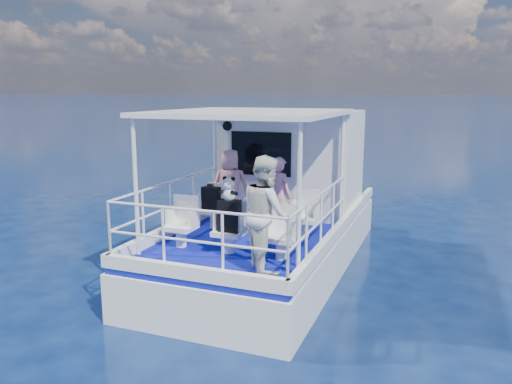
{
  "coord_description": "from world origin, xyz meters",
  "views": [
    {
      "loc": [
        3.25,
        -8.26,
        3.49
      ],
      "look_at": [
        0.2,
        -0.4,
        1.8
      ],
      "focal_mm": 35.0,
      "sensor_mm": 36.0,
      "label": 1
    }
  ],
  "objects_px": {
    "passenger_port_fwd": "(230,187)",
    "panda": "(229,189)",
    "passenger_stbd_aft": "(266,213)",
    "backpack_center": "(229,216)"
  },
  "relations": [
    {
      "from": "passenger_port_fwd",
      "to": "panda",
      "type": "xyz_separation_m",
      "value": [
        0.79,
        -1.8,
        0.34
      ]
    },
    {
      "from": "passenger_stbd_aft",
      "to": "passenger_port_fwd",
      "type": "bearing_deg",
      "value": -0.96
    },
    {
      "from": "passenger_port_fwd",
      "to": "panda",
      "type": "height_order",
      "value": "passenger_port_fwd"
    },
    {
      "from": "passenger_stbd_aft",
      "to": "panda",
      "type": "distance_m",
      "value": 0.93
    },
    {
      "from": "passenger_port_fwd",
      "to": "passenger_stbd_aft",
      "type": "height_order",
      "value": "passenger_stbd_aft"
    },
    {
      "from": "backpack_center",
      "to": "panda",
      "type": "height_order",
      "value": "panda"
    },
    {
      "from": "passenger_port_fwd",
      "to": "backpack_center",
      "type": "xyz_separation_m",
      "value": [
        0.78,
        -1.78,
        -0.11
      ]
    },
    {
      "from": "passenger_port_fwd",
      "to": "passenger_stbd_aft",
      "type": "xyz_separation_m",
      "value": [
        1.57,
        -2.22,
        0.1
      ]
    },
    {
      "from": "backpack_center",
      "to": "panda",
      "type": "bearing_deg",
      "value": -78.23
    },
    {
      "from": "backpack_center",
      "to": "panda",
      "type": "xyz_separation_m",
      "value": [
        0.0,
        -0.02,
        0.45
      ]
    }
  ]
}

